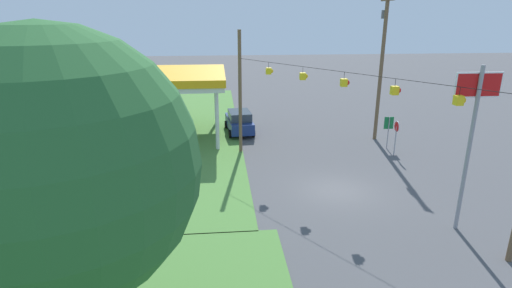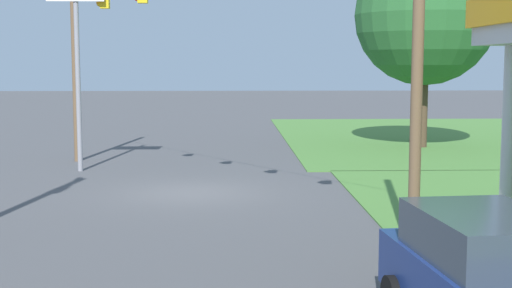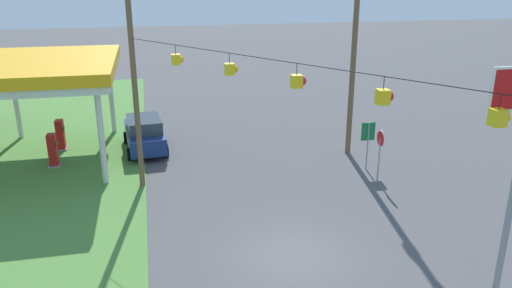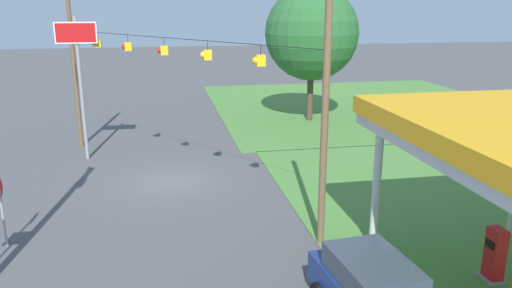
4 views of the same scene
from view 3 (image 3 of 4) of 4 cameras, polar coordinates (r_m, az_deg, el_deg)
ground_plane at (r=17.65m, az=4.11°, el=-12.70°), size 160.00×160.00×0.00m
gas_station_canopy at (r=27.12m, az=-22.80°, el=7.86°), size 9.35×6.72×5.21m
fuel_pump_near at (r=26.85m, az=-22.18°, el=-0.79°), size 0.71×0.56×1.71m
fuel_pump_far at (r=29.24m, az=-21.43°, el=0.87°), size 0.71×0.56×1.71m
car_at_pumps_front at (r=27.80m, az=-12.63°, el=1.20°), size 4.77×2.42×1.90m
stop_sign_roadside at (r=23.47m, az=14.01°, el=-0.07°), size 0.80×0.08×2.50m
route_sign at (r=24.88m, az=12.68°, el=0.87°), size 0.10×0.70×2.40m
utility_pole_main at (r=26.09m, az=11.21°, el=12.11°), size 2.20×0.44×11.31m
signal_span_gantry at (r=15.69m, az=4.57°, el=2.21°), size 14.75×10.24×8.56m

